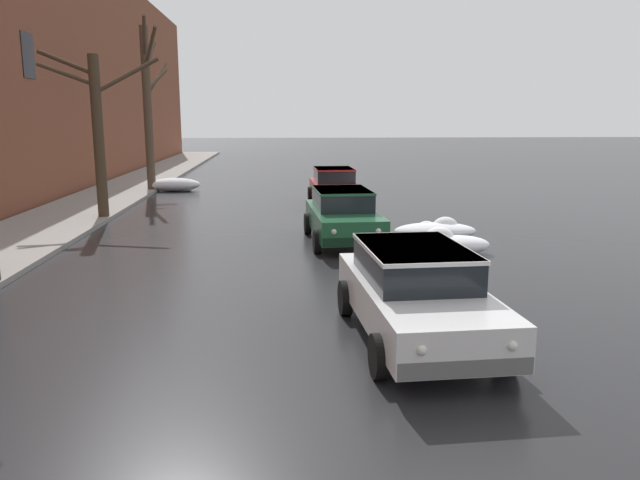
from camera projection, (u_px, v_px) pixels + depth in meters
left_sidewalk_slab at (35, 231)px, 18.04m from camera, size 3.22×80.00×0.13m
snow_bank_near_corner_left at (177, 185)px, 28.18m from camera, size 2.33×1.07×0.60m
snow_bank_along_left_kerb at (451, 243)px, 15.31m from camera, size 1.62×0.95×0.66m
snow_bank_near_corner_right at (436, 230)px, 17.17m from camera, size 2.29×1.14×0.61m
bare_tree_mid_block at (97, 129)px, 19.79m from camera, size 3.83×0.91×5.45m
bare_tree_far_down_block at (148, 102)px, 27.24m from camera, size 1.10×3.49×7.46m
sedan_white_approaching_near_lane at (416, 291)px, 9.38m from camera, size 2.12×4.42×1.42m
sedan_green_parked_kerbside_close at (343, 214)px, 16.71m from camera, size 2.01×4.32×1.42m
sedan_red_parked_kerbside_mid at (334, 186)px, 23.58m from camera, size 1.92×3.96×1.42m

